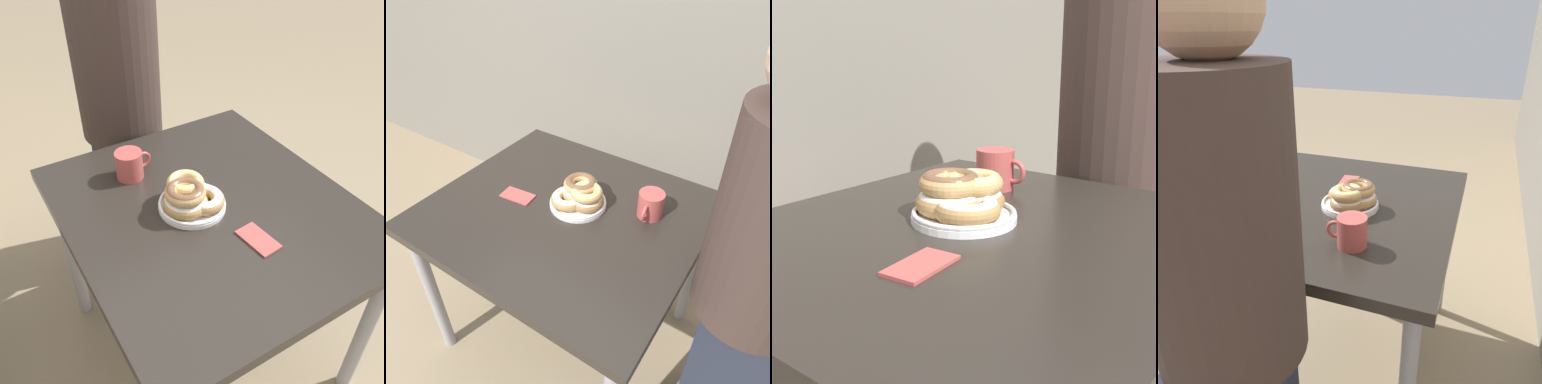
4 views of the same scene
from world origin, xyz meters
The scene contains 6 objects.
ground_plane centered at (0.00, 0.00, 0.00)m, with size 14.00×14.00×0.00m, color #937F60.
dining_table centered at (0.00, 0.25, 0.67)m, with size 0.96×0.86×0.76m.
donut_plate centered at (0.03, 0.30, 0.80)m, with size 0.23×0.24×0.10m.
coffee_mug centered at (0.27, 0.39, 0.81)m, with size 0.09×0.13×0.10m.
person_figure centered at (0.67, 0.25, 0.82)m, with size 0.35×0.33×1.52m.
napkin centered at (-0.20, 0.21, 0.76)m, with size 0.13×0.08×0.01m.
Camera 4 is at (1.18, 0.72, 1.37)m, focal length 35.00 mm.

